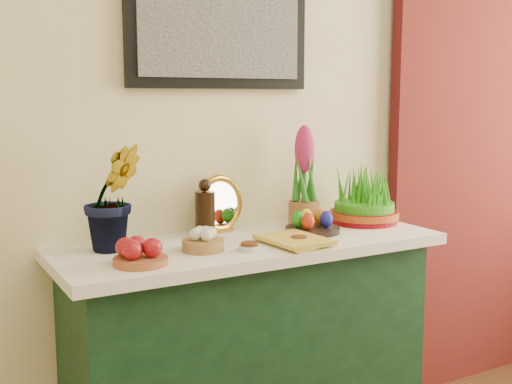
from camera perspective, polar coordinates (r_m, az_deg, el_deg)
sideboard at (r=2.46m, az=-0.59°, el=-14.86°), size 1.30×0.45×0.85m
tablecloth at (r=2.32m, az=-0.61°, el=-4.73°), size 1.40×0.55×0.04m
hyacinth_green at (r=2.17m, az=-12.61°, el=1.05°), size 0.24×0.21×0.47m
apple_bowl at (r=2.00m, az=-10.25°, el=-5.40°), size 0.21×0.21×0.08m
garlic_basket at (r=2.15m, az=-4.72°, el=-4.37°), size 0.16×0.16×0.08m
vinegar_cruet at (r=2.36m, az=-4.55°, el=-1.71°), size 0.07×0.07×0.21m
mirror at (r=2.44m, az=-3.26°, el=-1.08°), size 0.22×0.10×0.22m
book at (r=2.19m, az=1.49°, el=-4.53°), size 0.19×0.26×0.03m
spice_dish_left at (r=2.15m, az=-0.57°, el=-4.91°), size 0.07×0.07×0.03m
spice_dish_right at (r=2.25m, az=3.84°, el=-4.31°), size 0.07×0.07×0.03m
egg_plate at (r=2.44m, az=5.02°, el=-2.90°), size 0.22×0.22×0.09m
hyacinth_pink at (r=2.54m, az=4.29°, el=0.98°), size 0.12×0.12×0.40m
wheatgrass_sabzeh at (r=2.64m, az=9.61°, el=-0.57°), size 0.28×0.28×0.23m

